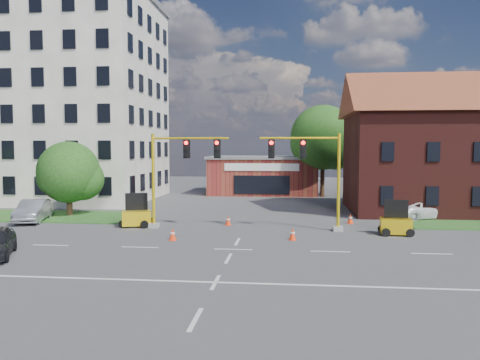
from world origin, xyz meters
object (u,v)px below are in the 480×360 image
Objects in this scene: trailer_west at (137,217)px; pickup_white at (424,210)px; signal_mast_east at (312,169)px; signal_mast_west at (178,169)px; trailer_east at (396,224)px.

pickup_white is (20.19, 5.50, 0.01)m from trailer_west.
signal_mast_east is 12.09m from trailer_west.
signal_mast_east reaches higher than trailer_west.
trailer_west reaches higher than pickup_white.
pickup_white is (8.55, 5.85, -3.24)m from signal_mast_east.
trailer_west is at bearing 173.18° from signal_mast_west.
trailer_west is at bearing 81.56° from pickup_white.
pickup_white is at bearing 18.71° from signal_mast_west.
signal_mast_west is at bearing 180.00° from signal_mast_east.
signal_mast_east reaches higher than trailer_east.
trailer_west is 20.92m from pickup_white.
signal_mast_west is at bearing -177.81° from trailer_east.
signal_mast_west is at bearing -25.49° from trailer_west.
signal_mast_west is 18.51m from pickup_white.
trailer_west reaches higher than trailer_east.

